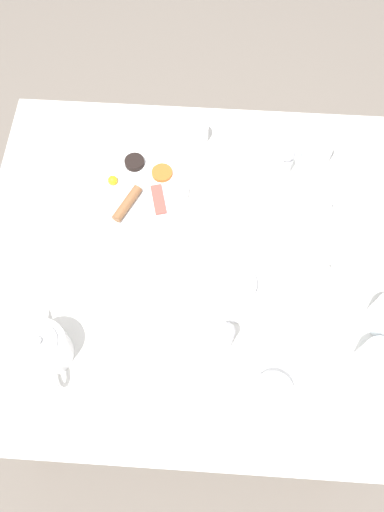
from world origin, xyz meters
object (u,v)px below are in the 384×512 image
object	(u,v)px
water_glass_short	(375,360)
pepper_grinder	(225,335)
salt_grinder	(285,160)
wine_glass_spare	(317,149)
creamer_jug	(198,132)
knife_by_plate	(183,404)
teacup_with_saucer_left	(271,395)
fork_by_plate	(73,257)
napkin_folded	(236,214)
teapot_far	(45,349)
spoon_for_tea	(69,140)
teapot_near	(331,236)
breakfast_plate	(139,186)
teacup_with_saucer_right	(237,288)

from	to	relation	value
water_glass_short	pepper_grinder	xyz separation A→B (m)	(0.03, 0.33, 0.00)
pepper_grinder	salt_grinder	distance (m)	0.50
wine_glass_spare	creamer_jug	bearing A→B (deg)	79.97
knife_by_plate	teacup_with_saucer_left	bearing A→B (deg)	-81.30
pepper_grinder	fork_by_plate	bearing A→B (deg)	63.50
creamer_jug	napkin_folded	xyz separation A→B (m)	(-0.24, -0.11, -0.02)
water_glass_short	fork_by_plate	distance (m)	0.75
water_glass_short	fork_by_plate	world-z (taller)	water_glass_short
teapot_far	teacup_with_saucer_left	world-z (taller)	teapot_far
pepper_grinder	spoon_for_tea	xyz separation A→B (m)	(0.55, 0.45, -0.05)
teapot_far	knife_by_plate	world-z (taller)	teapot_far
napkin_folded	knife_by_plate	size ratio (longest dim) A/B	1.21
spoon_for_tea	wine_glass_spare	bearing A→B (deg)	-92.08
teapot_near	salt_grinder	world-z (taller)	teapot_near
teapot_far	water_glass_short	distance (m)	0.72
wine_glass_spare	salt_grinder	xyz separation A→B (m)	(-0.04, 0.08, 0.00)
wine_glass_spare	napkin_folded	xyz separation A→B (m)	(-0.18, 0.21, -0.05)
salt_grinder	wine_glass_spare	bearing A→B (deg)	-63.67
breakfast_plate	water_glass_short	xyz separation A→B (m)	(-0.44, -0.57, 0.04)
teacup_with_saucer_left	wine_glass_spare	distance (m)	0.65
water_glass_short	teacup_with_saucer_right	bearing A→B (deg)	62.57
salt_grinder	spoon_for_tea	distance (m)	0.60
wine_glass_spare	knife_by_plate	xyz separation A→B (m)	(-0.67, 0.31, -0.05)
breakfast_plate	water_glass_short	world-z (taller)	water_glass_short
breakfast_plate	teacup_with_saucer_right	size ratio (longest dim) A/B	1.70
water_glass_short	knife_by_plate	world-z (taller)	water_glass_short
teacup_with_saucer_left	wine_glass_spare	size ratio (longest dim) A/B	1.55
teacup_with_saucer_right	water_glass_short	size ratio (longest dim) A/B	1.62
teapot_far	fork_by_plate	size ratio (longest dim) A/B	1.33
teapot_near	teacup_with_saucer_left	distance (m)	0.41
breakfast_plate	teacup_with_saucer_right	xyz separation A→B (m)	(-0.28, -0.27, 0.02)
teapot_near	teacup_with_saucer_right	size ratio (longest dim) A/B	1.24
water_glass_short	salt_grinder	size ratio (longest dim) A/B	0.94
teacup_with_saucer_left	creamer_jug	xyz separation A→B (m)	(0.70, 0.20, 0.00)
spoon_for_tea	creamer_jug	bearing A→B (deg)	-84.96
water_glass_short	pepper_grinder	world-z (taller)	pepper_grinder
wine_glass_spare	fork_by_plate	size ratio (longest dim) A/B	0.74
teapot_far	creamer_jug	bearing A→B (deg)	-49.71
teapot_near	fork_by_plate	world-z (taller)	teapot_near
breakfast_plate	fork_by_plate	size ratio (longest dim) A/B	1.93
teacup_with_saucer_left	salt_grinder	xyz separation A→B (m)	(0.60, -0.03, 0.03)
creamer_jug	fork_by_plate	distance (m)	0.48
creamer_jug	salt_grinder	xyz separation A→B (m)	(-0.10, -0.23, 0.02)
napkin_folded	pepper_grinder	bearing A→B (deg)	176.84
napkin_folded	wine_glass_spare	bearing A→B (deg)	-48.36
fork_by_plate	water_glass_short	bearing A→B (deg)	-107.53
spoon_for_tea	knife_by_plate	bearing A→B (deg)	-151.87
teacup_with_saucer_left	wine_glass_spare	xyz separation A→B (m)	(0.64, -0.12, 0.03)
water_glass_short	creamer_jug	distance (m)	0.74
fork_by_plate	teacup_with_saucer_right	bearing A→B (deg)	-99.35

